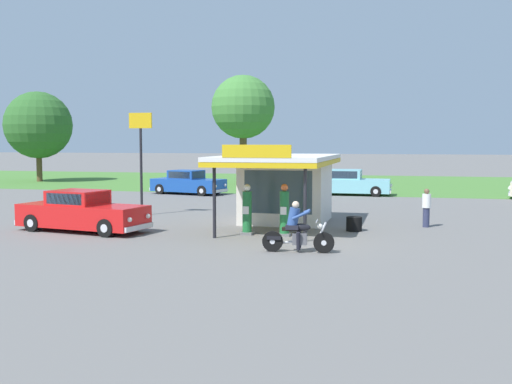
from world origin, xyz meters
TOP-DOWN VIEW (x-y plane):
  - ground_plane at (0.00, 0.00)m, footprint 300.00×300.00m
  - grass_verge_strip at (0.00, 30.00)m, footprint 120.00×24.00m
  - service_station_kiosk at (-1.59, 4.60)m, footprint 4.12×7.49m
  - gas_pump_nearside at (-2.28, 1.05)m, footprint 0.44×0.44m
  - gas_pump_offside at (-0.90, 1.05)m, footprint 0.44×0.44m
  - motorcycle_with_rider at (0.10, -2.07)m, footprint 2.22×0.70m
  - featured_classic_sedan at (-8.57, 0.37)m, footprint 5.41×2.64m
  - parked_car_second_row_spare at (-10.37, 16.95)m, footprint 5.17×2.92m
  - parked_car_back_row_far_left at (-0.28, 18.72)m, footprint 5.41×2.03m
  - bystander_standing_back_lot at (4.13, 4.63)m, footprint 0.34×0.34m
  - tree_oak_distant_spare at (-9.34, 26.55)m, footprint 4.98×4.98m
  - tree_oak_left at (-27.03, 25.85)m, footprint 5.66×5.66m
  - roadside_pole_sign at (-8.48, 5.58)m, footprint 1.10×0.12m
  - spare_tire_stack at (1.44, 2.87)m, footprint 0.60×0.60m

SIDE VIEW (x-z plane):
  - ground_plane at x=0.00m, z-range 0.00..0.00m
  - grass_verge_strip at x=0.00m, z-range 0.00..0.01m
  - spare_tire_stack at x=1.44m, z-range 0.00..0.54m
  - motorcycle_with_rider at x=0.10m, z-range -0.14..1.44m
  - parked_car_second_row_spare at x=-10.37m, z-range -0.07..1.48m
  - featured_classic_sedan at x=-8.57m, z-range -0.07..1.48m
  - parked_car_back_row_far_left at x=-0.28m, z-range -0.07..1.55m
  - bystander_standing_back_lot at x=4.13m, z-range 0.03..1.57m
  - gas_pump_nearside at x=-2.28m, z-range -0.08..1.76m
  - gas_pump_offside at x=-0.90m, z-range -0.08..1.80m
  - service_station_kiosk at x=-1.59m, z-range 0.02..3.31m
  - roadside_pole_sign at x=-8.48m, z-range 0.86..5.56m
  - tree_oak_left at x=-27.03m, z-range 0.97..8.59m
  - tree_oak_distant_spare at x=-9.34m, z-range 1.66..10.26m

